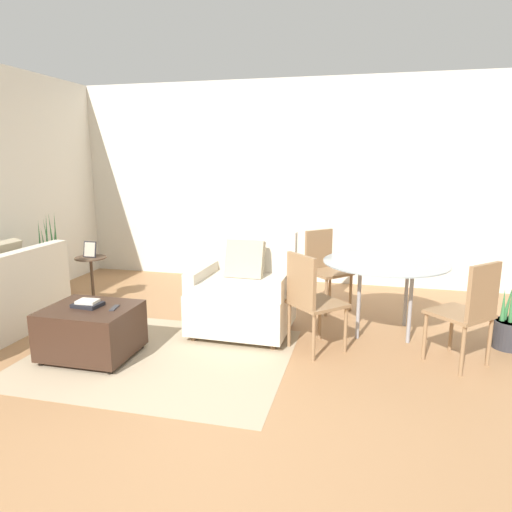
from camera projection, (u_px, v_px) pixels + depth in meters
ground_plane at (184, 419)px, 3.04m from camera, size 20.00×20.00×0.00m
wall_back at (285, 183)px, 6.29m from camera, size 12.00×0.06×2.75m
area_rug at (159, 356)px, 4.00m from camera, size 2.26×1.77×0.01m
armchair at (243, 295)px, 4.53m from camera, size 0.96×0.83×0.98m
ottoman at (91, 330)px, 3.96m from camera, size 0.75×0.63×0.45m
book_stack at (88, 304)px, 3.94m from camera, size 0.25×0.20×0.06m
tv_remote_primary at (114, 308)px, 3.89m from camera, size 0.07×0.16×0.01m
potted_plant at (52, 280)px, 5.58m from camera, size 0.39×0.39×1.09m
side_table at (92, 271)px, 5.43m from camera, size 0.36×0.36×0.56m
picture_frame at (90, 249)px, 5.37m from camera, size 0.16×0.07×0.19m
dining_table at (385, 269)px, 4.45m from camera, size 1.20×1.20×0.72m
dining_chair_near_left at (310, 296)px, 4.01m from camera, size 0.59×0.59×0.90m
dining_chair_near_right at (470, 307)px, 3.71m from camera, size 0.59×0.59×0.90m
dining_chair_far_left at (324, 264)px, 5.25m from camera, size 0.59×0.59×0.90m
potted_plant_small at (509, 329)px, 4.16m from camera, size 0.27×0.27×0.64m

